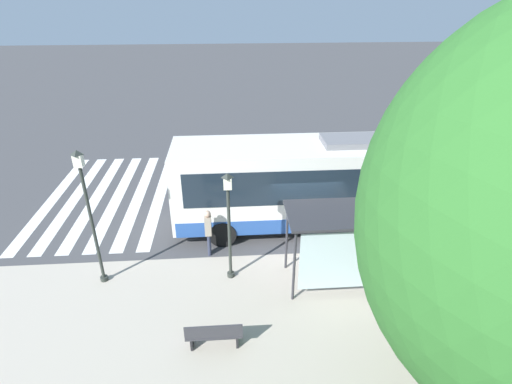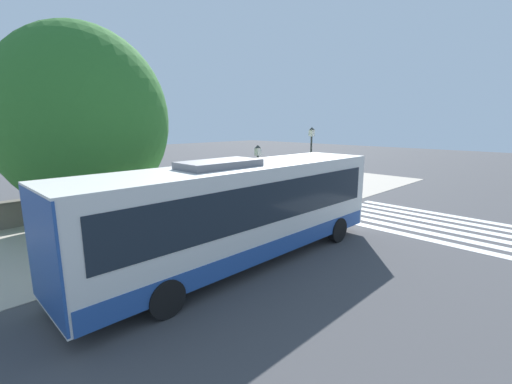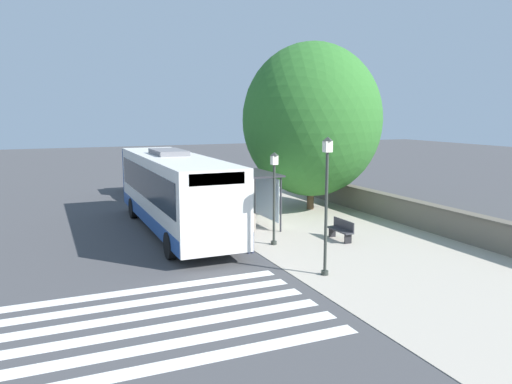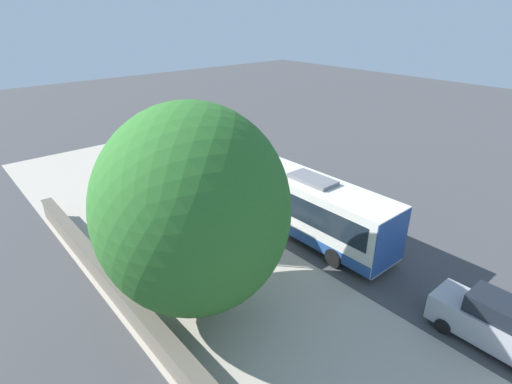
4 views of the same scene
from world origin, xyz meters
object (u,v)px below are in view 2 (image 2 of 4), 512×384
object	(u,v)px
bus_shelter	(193,186)
street_lamp_far	(258,177)
shade_tree	(82,120)
bench	(227,202)
pedestrian	(289,203)
street_lamp_near	(311,161)
bus	(241,210)

from	to	relation	value
bus_shelter	street_lamp_far	xyz separation A→B (m)	(0.62, 3.30, 0.10)
bus_shelter	shade_tree	bearing A→B (deg)	-148.85
shade_tree	bench	bearing A→B (deg)	71.29
street_lamp_far	shade_tree	bearing A→B (deg)	-130.22
pedestrian	street_lamp_near	distance (m)	3.95
street_lamp_near	street_lamp_far	xyz separation A→B (m)	(-0.10, -4.10, -0.44)
street_lamp_near	pedestrian	bearing A→B (deg)	-69.99
bus_shelter	bench	bearing A→B (deg)	120.89
bus_shelter	bus	bearing A→B (deg)	-9.58
bus_shelter	street_lamp_far	bearing A→B (deg)	79.40
pedestrian	bus	bearing A→B (deg)	-69.48
pedestrian	street_lamp_near	xyz separation A→B (m)	(-1.23, 3.37, 1.64)
shade_tree	pedestrian	bearing A→B (deg)	46.44
bus	shade_tree	xyz separation A→B (m)	(-8.13, -2.06, 3.01)
bus	shade_tree	world-z (taller)	shade_tree
pedestrian	shade_tree	bearing A→B (deg)	-133.56
street_lamp_far	street_lamp_near	bearing A→B (deg)	88.63
street_lamp_near	bench	bearing A→B (deg)	-129.31
pedestrian	bench	xyz separation A→B (m)	(-4.20, -0.26, -0.57)
bus	bus_shelter	bearing A→B (deg)	170.42
street_lamp_far	shade_tree	distance (m)	8.27
pedestrian	shade_tree	size ratio (longest dim) A/B	0.20
street_lamp_near	shade_tree	distance (m)	11.54
bus_shelter	street_lamp_far	distance (m)	3.36
pedestrian	shade_tree	world-z (taller)	shade_tree
bench	street_lamp_far	xyz separation A→B (m)	(2.87, -0.47, 1.77)
bench	shade_tree	world-z (taller)	shade_tree
street_lamp_near	shade_tree	world-z (taller)	shade_tree
bus_shelter	pedestrian	size ratio (longest dim) A/B	1.80
shade_tree	street_lamp_far	bearing A→B (deg)	49.78
pedestrian	street_lamp_far	distance (m)	1.93
street_lamp_far	shade_tree	xyz separation A→B (m)	(-5.06, -5.98, 2.64)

